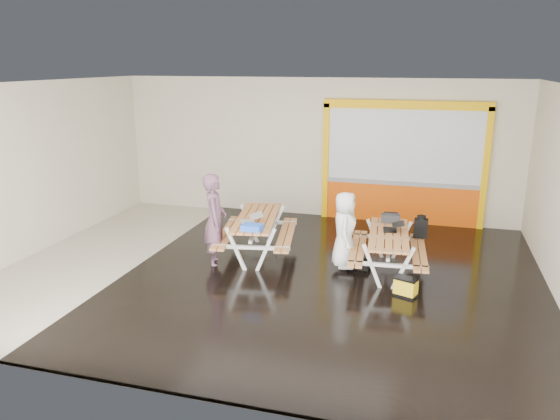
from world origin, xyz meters
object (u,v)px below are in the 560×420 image
(toolbox, at_px, (391,218))
(fluke_bag, at_px, (406,287))
(picnic_table_right, at_px, (388,243))
(person_left, at_px, (215,221))
(person_right, at_px, (345,230))
(backpack, at_px, (421,227))
(picnic_table_left, at_px, (257,226))
(laptop_left, at_px, (251,220))
(laptop_right, at_px, (393,228))
(blue_pouch, at_px, (252,227))
(dark_case, at_px, (359,264))

(toolbox, height_order, fluke_bag, toolbox)
(fluke_bag, bearing_deg, toolbox, 103.92)
(picnic_table_right, relative_size, person_left, 1.15)
(person_right, height_order, backpack, person_right)
(picnic_table_left, distance_m, laptop_left, 0.49)
(toolbox, height_order, backpack, toolbox)
(laptop_right, xyz_separation_m, blue_pouch, (-2.50, -0.87, 0.06))
(laptop_left, distance_m, backpack, 3.34)
(picnic_table_left, xyz_separation_m, picnic_table_right, (2.64, -0.18, -0.04))
(laptop_left, distance_m, laptop_right, 2.71)
(laptop_right, relative_size, blue_pouch, 1.13)
(blue_pouch, xyz_separation_m, fluke_bag, (2.84, -0.33, -0.71))
(picnic_table_right, xyz_separation_m, person_left, (-3.29, -0.43, 0.29))
(person_left, height_order, fluke_bag, person_left)
(person_left, bearing_deg, blue_pouch, -125.82)
(person_left, relative_size, laptop_right, 4.41)
(person_right, bearing_deg, picnic_table_right, -89.42)
(laptop_right, relative_size, backpack, 0.95)
(toolbox, xyz_separation_m, dark_case, (-0.50, -0.66, -0.77))
(backpack, bearing_deg, laptop_right, -129.66)
(picnic_table_left, height_order, person_left, person_left)
(blue_pouch, distance_m, fluke_bag, 2.94)
(person_right, height_order, toolbox, person_right)
(laptop_right, xyz_separation_m, toolbox, (-0.08, 0.52, 0.03))
(person_right, bearing_deg, person_left, 89.68)
(picnic_table_left, distance_m, dark_case, 2.18)
(toolbox, relative_size, dark_case, 0.97)
(laptop_right, relative_size, toolbox, 1.11)
(laptop_right, distance_m, toolbox, 0.53)
(picnic_table_right, height_order, person_right, person_right)
(dark_case, distance_m, fluke_bag, 1.41)
(picnic_table_left, bearing_deg, toolbox, 11.56)
(picnic_table_right, distance_m, backpack, 0.98)
(laptop_left, height_order, laptop_right, laptop_left)
(person_left, relative_size, fluke_bag, 4.20)
(person_right, distance_m, fluke_bag, 1.63)
(picnic_table_left, xyz_separation_m, person_right, (1.83, -0.29, 0.18))
(backpack, bearing_deg, toolbox, -171.95)
(person_left, relative_size, blue_pouch, 5.00)
(picnic_table_left, relative_size, fluke_bag, 5.44)
(blue_pouch, relative_size, fluke_bag, 0.84)
(laptop_right, distance_m, fluke_bag, 1.41)
(laptop_left, relative_size, backpack, 1.22)
(laptop_right, bearing_deg, person_right, -160.48)
(backpack, bearing_deg, person_left, -162.35)
(picnic_table_left, relative_size, laptop_right, 5.71)
(backpack, bearing_deg, person_right, -146.27)
(dark_case, relative_size, fluke_bag, 0.89)
(picnic_table_left, relative_size, blue_pouch, 6.47)
(person_right, xyz_separation_m, fluke_bag, (1.20, -0.89, -0.64))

